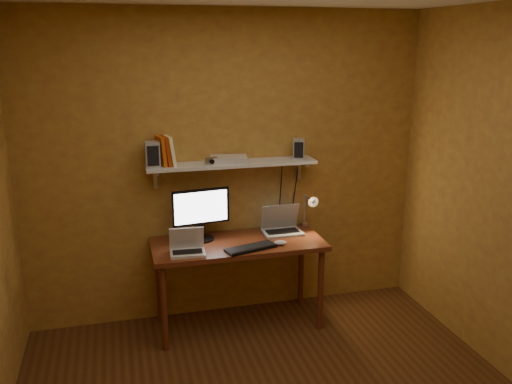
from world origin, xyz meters
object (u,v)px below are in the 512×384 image
object	(u,v)px
monitor	(201,212)
desk_lamp	(309,207)
speaker_left	(152,154)
netbook	(187,246)
router	(229,159)
desk	(238,252)
keyboard	(251,248)
laptop	(281,225)
speaker_right	(299,149)
shelf_camera	(211,161)
wall_shelf	(232,164)
mouse	(280,243)

from	to	relation	value
monitor	desk_lamp	size ratio (longest dim) A/B	1.27
speaker_left	netbook	bearing A→B (deg)	-57.33
router	desk	bearing A→B (deg)	-81.75
desk	router	bearing A→B (deg)	98.25
desk	keyboard	xyz separation A→B (m)	(0.06, -0.19, 0.10)
laptop	desk_lamp	xyz separation A→B (m)	(0.25, -0.01, 0.14)
router	speaker_right	bearing A→B (deg)	-0.41
laptop	netbook	distance (m)	0.89
router	desk_lamp	bearing A→B (deg)	-5.64
laptop	shelf_camera	distance (m)	0.84
desk_lamp	speaker_right	size ratio (longest dim) A/B	2.23
desk_lamp	laptop	bearing A→B (deg)	177.96
speaker_left	router	bearing A→B (deg)	0.47
desk	speaker_right	world-z (taller)	speaker_right
monitor	laptop	size ratio (longest dim) A/B	1.45
laptop	shelf_camera	size ratio (longest dim) A/B	2.97
keyboard	shelf_camera	size ratio (longest dim) A/B	3.71
netbook	router	size ratio (longest dim) A/B	0.93
wall_shelf	monitor	size ratio (longest dim) A/B	2.94
mouse	speaker_left	world-z (taller)	speaker_left
mouse	speaker_right	xyz separation A→B (m)	(0.26, 0.34, 0.69)
laptop	speaker_left	xyz separation A→B (m)	(-1.05, 0.04, 0.66)
desk	desk_lamp	bearing A→B (deg)	10.81
mouse	router	distance (m)	0.80
monitor	speaker_right	bearing A→B (deg)	-2.85
monitor	keyboard	xyz separation A→B (m)	(0.34, -0.32, -0.23)
mouse	speaker_right	bearing A→B (deg)	72.82
speaker_right	laptop	bearing A→B (deg)	-143.18
speaker_right	router	bearing A→B (deg)	-162.21
mouse	speaker_left	size ratio (longest dim) A/B	0.50
desk_lamp	shelf_camera	distance (m)	0.96
desk	monitor	world-z (taller)	monitor
netbook	desk_lamp	bearing A→B (deg)	17.32
monitor	speaker_left	bearing A→B (deg)	164.89
wall_shelf	shelf_camera	distance (m)	0.20
shelf_camera	mouse	bearing A→B (deg)	-30.08
netbook	keyboard	size ratio (longest dim) A/B	0.68
keyboard	mouse	bearing A→B (deg)	-8.07
desk	laptop	bearing A→B (deg)	18.15
keyboard	desk	bearing A→B (deg)	91.95
desk_lamp	router	world-z (taller)	router
laptop	keyboard	world-z (taller)	laptop
mouse	desk_lamp	world-z (taller)	desk_lamp
desk	router	size ratio (longest dim) A/B	4.65
desk	desk_lamp	size ratio (longest dim) A/B	3.73
desk	router	world-z (taller)	router
desk	speaker_left	bearing A→B (deg)	164.32
netbook	shelf_camera	xyz separation A→B (m)	(0.25, 0.27, 0.60)
mouse	speaker_right	distance (m)	0.81
laptop	speaker_right	xyz separation A→B (m)	(0.16, 0.05, 0.64)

